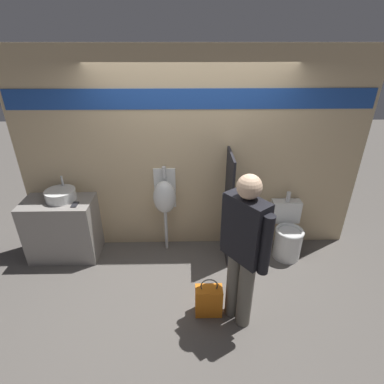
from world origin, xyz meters
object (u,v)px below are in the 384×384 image
at_px(cell_phone, 75,205).
at_px(urinal_near_counter, 165,197).
at_px(sink_basin, 61,195).
at_px(toilet, 287,235).
at_px(shopping_bag, 209,300).
at_px(person_in_vest, 243,248).

xyz_separation_m(cell_phone, urinal_near_counter, (1.12, 0.22, -0.03)).
xyz_separation_m(sink_basin, urinal_near_counter, (1.35, 0.07, -0.09)).
relative_size(urinal_near_counter, toilet, 1.41).
bearing_deg(sink_basin, toilet, -1.78).
height_order(sink_basin, toilet, sink_basin).
height_order(toilet, shopping_bag, toilet).
xyz_separation_m(cell_phone, toilet, (2.81, 0.06, -0.55)).
bearing_deg(shopping_bag, cell_phone, 149.74).
bearing_deg(cell_phone, urinal_near_counter, 11.28).
distance_m(person_in_vest, shopping_bag, 0.83).
xyz_separation_m(cell_phone, shopping_bag, (1.65, -0.96, -0.68)).
bearing_deg(toilet, shopping_bag, -138.57).
height_order(sink_basin, cell_phone, sink_basin).
xyz_separation_m(urinal_near_counter, shopping_bag, (0.53, -1.19, -0.65)).
distance_m(sink_basin, toilet, 3.09).
relative_size(toilet, person_in_vest, 0.52).
distance_m(sink_basin, cell_phone, 0.28).
xyz_separation_m(urinal_near_counter, person_in_vest, (0.84, -1.25, 0.11)).
distance_m(sink_basin, person_in_vest, 2.48).
relative_size(toilet, shopping_bag, 1.80).
distance_m(urinal_near_counter, shopping_bag, 1.45).
distance_m(urinal_near_counter, toilet, 1.77).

